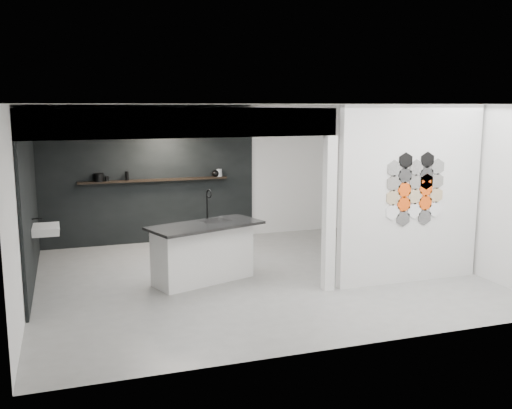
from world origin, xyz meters
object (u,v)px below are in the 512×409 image
Objects in this scene: wall_basin at (46,230)px; kettle at (215,173)px; kitchen_island at (203,252)px; glass_bowl at (219,174)px; utensil_cup at (107,179)px; bottle_dark at (127,176)px; glass_vase at (219,173)px; partition_panel at (410,195)px; stockpot at (99,177)px.

wall_basin is 3.94m from kettle.
kitchen_island is 15.77× the size of glass_bowl.
wall_basin is at bearing -118.08° from utensil_cup.
kettle reaches higher than wall_basin.
glass_bowl is at bearing 0.00° from bottle_dark.
bottle_dark is at bearing 0.00° from utensil_cup.
kitchen_island is at bearing -73.15° from bottle_dark.
kitchen_island is 3.13m from kettle.
glass_vase is (0.00, 0.00, 0.04)m from glass_bowl.
glass_bowl is (0.08, 0.00, -0.03)m from kettle.
partition_panel is 29.09× the size of utensil_cup.
stockpot reaches higher than wall_basin.
kettle is at bearing 52.25° from kitchen_island.
partition_panel reaches higher than stockpot.
kitchen_island is 3.23m from utensil_cup.
partition_panel is 5.54m from bottle_dark.
kettle is at bearing 0.00° from utensil_cup.
kitchen_island is 12.20× the size of glass_vase.
kitchen_island is 3.15m from glass_bowl.
stockpot is 1.08× the size of bottle_dark.
glass_bowl is at bearing 0.00° from utensil_cup.
stockpot is at bearing -171.84° from kettle.
kettle is 1.70× the size of utensil_cup.
kettle is 0.08m from glass_vase.
bottle_dark reaches higher than glass_bowl.
glass_bowl is at bearing 8.16° from kettle.
partition_panel is 14.32× the size of stockpot.
bottle_dark is (-0.86, 2.84, 0.92)m from kitchen_island.
kitchen_island is 3.11m from bottle_dark.
partition_panel is 5.78m from wall_basin.
glass_bowl is (-2.08, 3.87, -0.04)m from partition_panel.
glass_bowl is (3.39, 2.07, 0.51)m from wall_basin.
utensil_cup is at bearing 61.92° from wall_basin.
partition_panel is 17.48× the size of glass_vase.
utensil_cup is at bearing 180.00° from glass_vase.
glass_bowl is (1.03, 2.84, 0.88)m from kitchen_island.
wall_basin is at bearing -125.92° from bottle_dark.
bottle_dark is (-1.81, 0.00, 0.02)m from kettle.
glass_vase reaches higher than kitchen_island.
kettle is 2.21m from utensil_cup.
kitchen_island reaches higher than glass_bowl.
bottle_dark reaches higher than glass_vase.
glass_vase is at bearing 50.80° from kitchen_island.
utensil_cup is (1.10, 2.07, 0.52)m from wall_basin.
glass_vase is (0.08, 0.00, 0.01)m from kettle.
glass_bowl is 0.04m from glass_vase.
glass_vase is (2.44, 0.00, 0.00)m from stockpot.
glass_bowl is 1.89m from bottle_dark.
bottle_dark is at bearing 54.08° from wall_basin.
wall_basin is 3.33× the size of bottle_dark.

